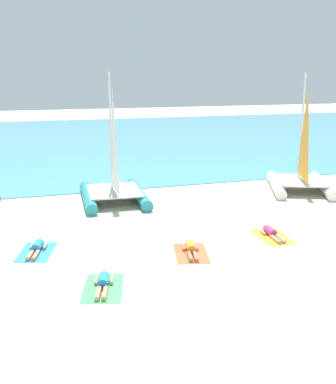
{
  "coord_description": "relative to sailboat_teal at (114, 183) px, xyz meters",
  "views": [
    {
      "loc": [
        -5.77,
        -13.16,
        5.9
      ],
      "look_at": [
        0.0,
        4.54,
        1.2
      ],
      "focal_mm": 43.71,
      "sensor_mm": 36.0,
      "label": 1
    }
  ],
  "objects": [
    {
      "name": "ocean_water",
      "position": [
        1.55,
        22.02,
        -0.87
      ],
      "size": [
        120.0,
        40.0,
        0.05
      ],
      "primitive_type": "cube",
      "color": "#4C9EB7",
      "rests_on": "ground"
    },
    {
      "name": "ground_plane",
      "position": [
        1.55,
        1.93,
        -0.9
      ],
      "size": [
        120.0,
        120.0,
        0.0
      ],
      "primitive_type": "plane",
      "color": "beige"
    },
    {
      "name": "towel_leftmost",
      "position": [
        -3.86,
        -5.62,
        -0.89
      ],
      "size": [
        1.58,
        2.13,
        0.01
      ],
      "primitive_type": "cube",
      "rotation": [
        0.0,
        0.0,
        -0.28
      ],
      "color": "#338CD8",
      "rests_on": "ground"
    },
    {
      "name": "sunbather_center_right",
      "position": [
        1.15,
        -7.29,
        -0.77
      ],
      "size": [
        0.77,
        1.55,
        0.3
      ],
      "rotation": [
        0.0,
        0.0,
        -0.25
      ],
      "color": "orange",
      "rests_on": "towel_center_right"
    },
    {
      "name": "sunbather_leftmost",
      "position": [
        -3.84,
        -5.55,
        -0.77
      ],
      "size": [
        0.81,
        1.55,
        0.3
      ],
      "rotation": [
        0.0,
        0.0,
        -0.28
      ],
      "color": "#268CCC",
      "rests_on": "towel_leftmost"
    },
    {
      "name": "towel_center_left",
      "position": [
        -2.19,
        -9.08,
        -0.89
      ],
      "size": [
        1.57,
        2.13,
        0.01
      ],
      "primitive_type": "cube",
      "rotation": [
        0.0,
        0.0,
        -0.27
      ],
      "color": "#4CB266",
      "rests_on": "ground"
    },
    {
      "name": "sailboat_teal",
      "position": [
        0.0,
        0.0,
        0.0
      ],
      "size": [
        3.31,
        4.84,
        6.03
      ],
      "rotation": [
        0.0,
        0.0,
        -0.08
      ],
      "color": "teal",
      "rests_on": "ground"
    },
    {
      "name": "towel_rightmost",
      "position": [
        4.61,
        -6.74,
        -0.89
      ],
      "size": [
        1.25,
        1.98,
        0.01
      ],
      "primitive_type": "cube",
      "rotation": [
        0.0,
        0.0,
        -0.08
      ],
      "color": "yellow",
      "rests_on": "ground"
    },
    {
      "name": "sunbather_center_left",
      "position": [
        -2.18,
        -9.01,
        -0.77
      ],
      "size": [
        0.79,
        1.55,
        0.3
      ],
      "rotation": [
        0.0,
        0.0,
        -0.27
      ],
      "color": "#268CCC",
      "rests_on": "towel_center_left"
    },
    {
      "name": "sunbather_rightmost",
      "position": [
        4.61,
        -6.68,
        -0.77
      ],
      "size": [
        0.58,
        1.57,
        0.3
      ],
      "rotation": [
        0.0,
        0.0,
        -0.08
      ],
      "color": "#D83372",
      "rests_on": "towel_rightmost"
    },
    {
      "name": "sailboat_white",
      "position": [
        9.67,
        -0.84,
        -0.0
      ],
      "size": [
        4.57,
        5.41,
        6.02
      ],
      "rotation": [
        0.0,
        0.0,
        -0.42
      ],
      "color": "white",
      "rests_on": "ground"
    },
    {
      "name": "towel_center_right",
      "position": [
        1.14,
        -7.35,
        -0.89
      ],
      "size": [
        1.53,
        2.11,
        0.01
      ],
      "primitive_type": "cube",
      "rotation": [
        0.0,
        0.0,
        -0.25
      ],
      "color": "#EA5933",
      "rests_on": "ground"
    }
  ]
}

